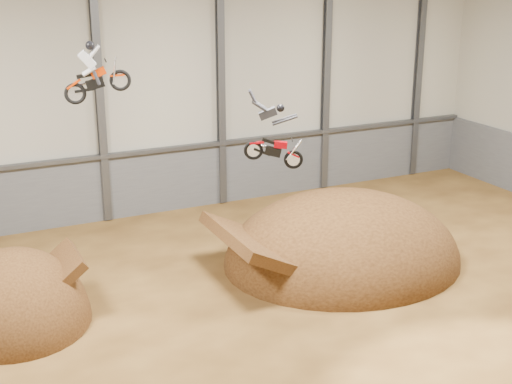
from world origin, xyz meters
TOP-DOWN VIEW (x-y plane):
  - floor at (0.00, 0.00)m, footprint 40.00×40.00m
  - back_wall at (0.00, 15.00)m, footprint 40.00×0.10m
  - lower_band_back at (0.00, 14.90)m, footprint 39.80×0.18m
  - steel_rail at (0.00, 14.75)m, footprint 39.80×0.35m
  - steel_column_2 at (-3.33, 14.80)m, footprint 0.40×0.36m
  - steel_column_3 at (3.33, 14.80)m, footprint 0.40×0.36m
  - steel_column_4 at (10.00, 14.80)m, footprint 0.40×0.36m
  - steel_column_5 at (16.67, 14.80)m, footprint 0.40×0.36m
  - takeoff_ramp at (-9.35, 5.23)m, footprint 5.63×6.50m
  - landing_ramp at (5.05, 4.69)m, footprint 11.15×9.87m
  - fmx_rider_a at (-5.67, 4.48)m, footprint 3.00×1.44m
  - fmx_rider_b at (-0.24, 1.58)m, footprint 3.47×2.18m

SIDE VIEW (x-z plane):
  - floor at x=0.00m, z-range 0.00..0.00m
  - takeoff_ramp at x=-9.35m, z-range -2.81..2.81m
  - landing_ramp at x=5.05m, z-range -3.22..3.22m
  - lower_band_back at x=0.00m, z-range 0.00..3.50m
  - steel_rail at x=0.00m, z-range 3.45..3.65m
  - back_wall at x=0.00m, z-range 0.00..14.00m
  - steel_column_2 at x=-3.33m, z-range 0.05..13.95m
  - steel_column_3 at x=3.33m, z-range 0.05..13.95m
  - steel_column_4 at x=10.00m, z-range 0.05..13.95m
  - steel_column_5 at x=16.67m, z-range 0.05..13.95m
  - fmx_rider_b at x=-0.24m, z-range 5.81..8.93m
  - fmx_rider_a at x=-5.67m, z-range 8.29..11.00m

